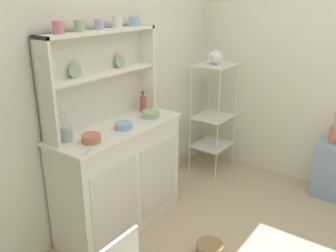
{
  "coord_description": "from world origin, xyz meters",
  "views": [
    {
      "loc": [
        -2.08,
        -0.55,
        1.9
      ],
      "look_at": [
        0.22,
        1.12,
        0.86
      ],
      "focal_mm": 38.77,
      "sensor_mm": 36.0,
      "label": 1
    }
  ],
  "objects_px": {
    "cup_rose_0": "(58,27)",
    "flower_vase": "(334,133)",
    "bakers_rack": "(213,109)",
    "floor_basket": "(210,251)",
    "porcelain_teapot": "(216,57)",
    "bowl_mixing_large": "(91,138)",
    "hutch_shelf_unit": "(99,70)",
    "utensil_jar": "(67,134)",
    "jam_bottle": "(143,104)",
    "hutch_cabinet": "(120,176)"
  },
  "relations": [
    {
      "from": "hutch_cabinet",
      "to": "porcelain_teapot",
      "type": "bearing_deg",
      "value": -4.39
    },
    {
      "from": "hutch_shelf_unit",
      "to": "jam_bottle",
      "type": "height_order",
      "value": "hutch_shelf_unit"
    },
    {
      "from": "bowl_mixing_large",
      "to": "hutch_shelf_unit",
      "type": "bearing_deg",
      "value": 35.09
    },
    {
      "from": "jam_bottle",
      "to": "porcelain_teapot",
      "type": "xyz_separation_m",
      "value": [
        0.96,
        -0.19,
        0.3
      ]
    },
    {
      "from": "bakers_rack",
      "to": "utensil_jar",
      "type": "relative_size",
      "value": 4.74
    },
    {
      "from": "hutch_shelf_unit",
      "to": "bakers_rack",
      "type": "bearing_deg",
      "value": -11.09
    },
    {
      "from": "bowl_mixing_large",
      "to": "flower_vase",
      "type": "bearing_deg",
      "value": -33.01
    },
    {
      "from": "floor_basket",
      "to": "jam_bottle",
      "type": "xyz_separation_m",
      "value": [
        0.37,
        0.93,
        0.92
      ]
    },
    {
      "from": "hutch_cabinet",
      "to": "jam_bottle",
      "type": "height_order",
      "value": "jam_bottle"
    },
    {
      "from": "flower_vase",
      "to": "porcelain_teapot",
      "type": "bearing_deg",
      "value": 98.66
    },
    {
      "from": "bakers_rack",
      "to": "cup_rose_0",
      "type": "relative_size",
      "value": 13.39
    },
    {
      "from": "bakers_rack",
      "to": "floor_basket",
      "type": "bearing_deg",
      "value": -150.78
    },
    {
      "from": "cup_rose_0",
      "to": "flower_vase",
      "type": "xyz_separation_m",
      "value": [
        1.94,
        -1.44,
        -1.03
      ]
    },
    {
      "from": "hutch_cabinet",
      "to": "cup_rose_0",
      "type": "bearing_deg",
      "value": 161.95
    },
    {
      "from": "cup_rose_0",
      "to": "bowl_mixing_large",
      "type": "relative_size",
      "value": 0.65
    },
    {
      "from": "bowl_mixing_large",
      "to": "jam_bottle",
      "type": "height_order",
      "value": "jam_bottle"
    },
    {
      "from": "hutch_cabinet",
      "to": "floor_basket",
      "type": "bearing_deg",
      "value": -85.59
    },
    {
      "from": "bakers_rack",
      "to": "floor_basket",
      "type": "relative_size",
      "value": 5.75
    },
    {
      "from": "bowl_mixing_large",
      "to": "jam_bottle",
      "type": "relative_size",
      "value": 0.77
    },
    {
      "from": "bakers_rack",
      "to": "jam_bottle",
      "type": "relative_size",
      "value": 6.67
    },
    {
      "from": "porcelain_teapot",
      "to": "flower_vase",
      "type": "bearing_deg",
      "value": -81.34
    },
    {
      "from": "hutch_cabinet",
      "to": "utensil_jar",
      "type": "height_order",
      "value": "utensil_jar"
    },
    {
      "from": "hutch_shelf_unit",
      "to": "cup_rose_0",
      "type": "distance_m",
      "value": 0.52
    },
    {
      "from": "hutch_shelf_unit",
      "to": "bowl_mixing_large",
      "type": "relative_size",
      "value": 7.81
    },
    {
      "from": "hutch_cabinet",
      "to": "hutch_shelf_unit",
      "type": "bearing_deg",
      "value": 90.0
    },
    {
      "from": "bakers_rack",
      "to": "cup_rose_0",
      "type": "bearing_deg",
      "value": 172.61
    },
    {
      "from": "hutch_cabinet",
      "to": "bakers_rack",
      "type": "xyz_separation_m",
      "value": [
        1.39,
        -0.11,
        0.26
      ]
    },
    {
      "from": "bakers_rack",
      "to": "utensil_jar",
      "type": "height_order",
      "value": "bakers_rack"
    },
    {
      "from": "hutch_shelf_unit",
      "to": "floor_basket",
      "type": "bearing_deg",
      "value": -86.31
    },
    {
      "from": "floor_basket",
      "to": "bakers_rack",
      "type": "bearing_deg",
      "value": 29.22
    },
    {
      "from": "cup_rose_0",
      "to": "porcelain_teapot",
      "type": "distance_m",
      "value": 1.82
    },
    {
      "from": "jam_bottle",
      "to": "bakers_rack",
      "type": "bearing_deg",
      "value": -11.39
    },
    {
      "from": "porcelain_teapot",
      "to": "flower_vase",
      "type": "xyz_separation_m",
      "value": [
        0.18,
        -1.21,
        -0.63
      ]
    },
    {
      "from": "hutch_shelf_unit",
      "to": "flower_vase",
      "type": "bearing_deg",
      "value": -43.3
    },
    {
      "from": "cup_rose_0",
      "to": "porcelain_teapot",
      "type": "xyz_separation_m",
      "value": [
        1.76,
        -0.23,
        -0.41
      ]
    },
    {
      "from": "bakers_rack",
      "to": "floor_basket",
      "type": "distance_m",
      "value": 1.65
    },
    {
      "from": "floor_basket",
      "to": "flower_vase",
      "type": "bearing_deg",
      "value": -17.27
    },
    {
      "from": "hutch_cabinet",
      "to": "hutch_shelf_unit",
      "type": "xyz_separation_m",
      "value": [
        0.0,
        0.17,
        0.87
      ]
    },
    {
      "from": "jam_bottle",
      "to": "utensil_jar",
      "type": "distance_m",
      "value": 0.86
    },
    {
      "from": "hutch_shelf_unit",
      "to": "cup_rose_0",
      "type": "xyz_separation_m",
      "value": [
        -0.38,
        -0.04,
        0.35
      ]
    },
    {
      "from": "bakers_rack",
      "to": "bowl_mixing_large",
      "type": "xyz_separation_m",
      "value": [
        -1.73,
        0.03,
        0.21
      ]
    },
    {
      "from": "cup_rose_0",
      "to": "jam_bottle",
      "type": "bearing_deg",
      "value": -2.56
    },
    {
      "from": "cup_rose_0",
      "to": "utensil_jar",
      "type": "xyz_separation_m",
      "value": [
        -0.06,
        -0.04,
        -0.73
      ]
    },
    {
      "from": "jam_bottle",
      "to": "flower_vase",
      "type": "bearing_deg",
      "value": -50.86
    },
    {
      "from": "hutch_shelf_unit",
      "to": "bowl_mixing_large",
      "type": "xyz_separation_m",
      "value": [
        -0.34,
        -0.24,
        -0.4
      ]
    },
    {
      "from": "utensil_jar",
      "to": "jam_bottle",
      "type": "bearing_deg",
      "value": 0.53
    },
    {
      "from": "cup_rose_0",
      "to": "hutch_cabinet",
      "type": "bearing_deg",
      "value": -18.05
    },
    {
      "from": "cup_rose_0",
      "to": "porcelain_teapot",
      "type": "bearing_deg",
      "value": -7.4
    },
    {
      "from": "hutch_cabinet",
      "to": "jam_bottle",
      "type": "relative_size",
      "value": 6.42
    },
    {
      "from": "hutch_cabinet",
      "to": "floor_basket",
      "type": "height_order",
      "value": "hutch_cabinet"
    }
  ]
}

